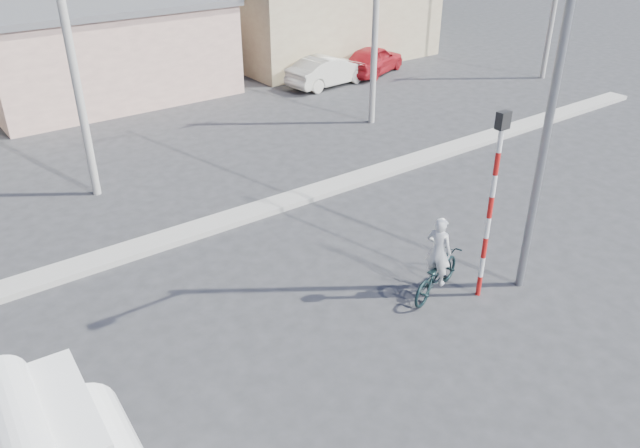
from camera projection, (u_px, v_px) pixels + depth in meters
ground_plane at (425, 391)px, 11.58m from camera, size 120.00×120.00×0.00m
median at (218, 223)px, 17.19m from camera, size 40.00×0.80×0.16m
bicycle at (436, 274)px, 14.13m from camera, size 2.06×1.24×1.02m
cyclist at (437, 262)px, 13.98m from camera, size 0.56×0.69×1.65m
car_cream at (328, 71)px, 29.04m from camera, size 4.33×1.88×1.39m
car_red at (373, 60)px, 30.85m from camera, size 4.43×3.05×1.40m
traffic_pole at (493, 193)px, 13.08m from camera, size 0.28×0.18×4.36m
streetlight at (552, 77)px, 12.23m from camera, size 2.34×0.22×9.00m
building_row at (81, 49)px, 26.68m from camera, size 37.80×7.30×4.44m
utility_poles at (239, 36)px, 19.82m from camera, size 35.40×0.24×8.00m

